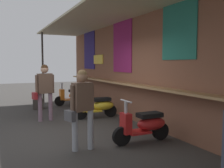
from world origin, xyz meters
TOP-DOWN VIEW (x-y plane):
  - ground_plane at (0.00, 0.00)m, footprint 34.93×34.93m
  - market_stall_facade at (0.00, 1.89)m, footprint 12.48×2.20m
  - scooter_orange at (-4.13, 1.08)m, footprint 0.46×1.40m
  - scooter_yellow at (-1.35, 1.08)m, footprint 0.48×1.40m
  - scooter_red at (1.35, 1.08)m, footprint 0.46×1.40m
  - shopper_with_handbag at (1.24, -0.34)m, footprint 0.40×0.65m
  - shopper_browsing at (-1.69, -0.54)m, footprint 0.34×0.67m
  - merchandise_crate at (-3.90, -0.39)m, footprint 0.54×0.46m

SIDE VIEW (x-z plane):
  - ground_plane at x=0.00m, z-range 0.00..0.00m
  - merchandise_crate at x=-3.90m, z-range 0.00..0.39m
  - scooter_orange at x=-4.13m, z-range -0.10..0.87m
  - scooter_yellow at x=-1.35m, z-range -0.10..0.87m
  - scooter_red at x=1.35m, z-range -0.10..0.87m
  - shopper_with_handbag at x=1.24m, z-range 0.17..1.79m
  - shopper_browsing at x=-1.69m, z-range 0.19..1.91m
  - market_stall_facade at x=0.00m, z-range 0.16..3.54m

